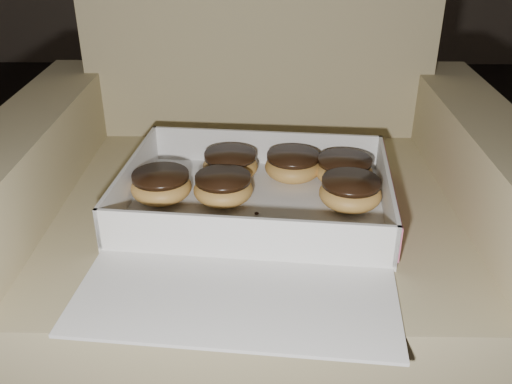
{
  "coord_description": "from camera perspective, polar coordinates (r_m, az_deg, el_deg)",
  "views": [
    {
      "loc": [
        -0.07,
        -0.92,
        0.87
      ],
      "look_at": [
        -0.08,
        -0.1,
        0.44
      ],
      "focal_mm": 40.0,
      "sensor_mm": 36.0,
      "label": 1
    }
  ],
  "objects": [
    {
      "name": "floor",
      "position": [
        1.27,
        3.9,
        -15.39
      ],
      "size": [
        4.5,
        4.5,
        0.0
      ],
      "primitive_type": "plane",
      "color": "black",
      "rests_on": "ground"
    },
    {
      "name": "donut_d",
      "position": [
        0.94,
        -9.45,
        0.61
      ],
      "size": [
        0.1,
        0.1,
        0.05
      ],
      "color": "gold",
      "rests_on": "bakery_box"
    },
    {
      "name": "crumb_c",
      "position": [
        0.85,
        -7.1,
        -4.37
      ],
      "size": [
        0.01,
        0.01,
        0.0
      ],
      "primitive_type": "ellipsoid",
      "color": "black",
      "rests_on": "bakery_box"
    },
    {
      "name": "crumb_b",
      "position": [
        0.86,
        7.69,
        -3.81
      ],
      "size": [
        0.01,
        0.01,
        0.0
      ],
      "primitive_type": "ellipsoid",
      "color": "black",
      "rests_on": "bakery_box"
    },
    {
      "name": "donut_a",
      "position": [
        0.92,
        -3.3,
        0.41
      ],
      "size": [
        0.1,
        0.1,
        0.05
      ],
      "color": "gold",
      "rests_on": "bakery_box"
    },
    {
      "name": "donut_e",
      "position": [
        1.0,
        -2.59,
        2.77
      ],
      "size": [
        0.1,
        0.1,
        0.05
      ],
      "color": "gold",
      "rests_on": "bakery_box"
    },
    {
      "name": "donut_c",
      "position": [
        0.99,
        8.8,
        2.17
      ],
      "size": [
        0.1,
        0.1,
        0.05
      ],
      "color": "gold",
      "rests_on": "bakery_box"
    },
    {
      "name": "armchair",
      "position": [
        1.08,
        0.12,
        -4.69
      ],
      "size": [
        0.87,
        0.74,
        0.91
      ],
      "color": "tan",
      "rests_on": "floor"
    },
    {
      "name": "bakery_box",
      "position": [
        0.89,
        -0.09,
        -2.15
      ],
      "size": [
        0.46,
        0.53,
        0.07
      ],
      "rotation": [
        0.0,
        0.0,
        -0.09
      ],
      "color": "white",
      "rests_on": "armchair"
    },
    {
      "name": "donut_b",
      "position": [
        1.0,
        3.71,
        2.67
      ],
      "size": [
        0.1,
        0.1,
        0.05
      ],
      "color": "gold",
      "rests_on": "bakery_box"
    },
    {
      "name": "crumb_a",
      "position": [
        0.88,
        -8.37,
        -3.13
      ],
      "size": [
        0.01,
        0.01,
        0.0
      ],
      "primitive_type": "ellipsoid",
      "color": "black",
      "rests_on": "bakery_box"
    },
    {
      "name": "donut_f",
      "position": [
        0.92,
        9.41,
        -0.03
      ],
      "size": [
        0.1,
        0.1,
        0.05
      ],
      "color": "gold",
      "rests_on": "bakery_box"
    },
    {
      "name": "crumb_d",
      "position": [
        0.9,
        0.06,
        -2.14
      ],
      "size": [
        0.01,
        0.01,
        0.0
      ],
      "primitive_type": "ellipsoid",
      "color": "black",
      "rests_on": "bakery_box"
    }
  ]
}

